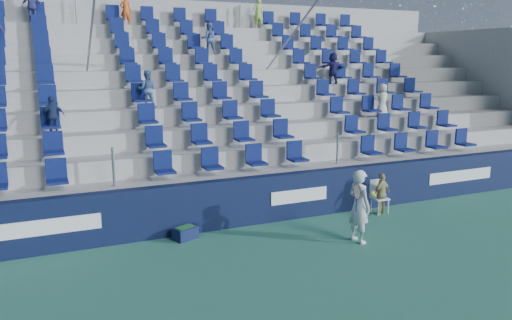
{
  "coord_description": "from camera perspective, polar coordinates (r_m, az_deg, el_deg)",
  "views": [
    {
      "loc": [
        -4.49,
        -7.85,
        4.08
      ],
      "look_at": [
        0.2,
        2.8,
        1.7
      ],
      "focal_mm": 35.0,
      "sensor_mm": 36.0,
      "label": 1
    }
  ],
  "objects": [
    {
      "name": "ground",
      "position": [
        9.92,
        5.61,
        -12.78
      ],
      "size": [
        70.0,
        70.0,
        0.0
      ],
      "primitive_type": "plane",
      "color": "#307159",
      "rests_on": "ground"
    },
    {
      "name": "sponsor_wall",
      "position": [
        12.38,
        -1.49,
        -4.77
      ],
      "size": [
        24.0,
        0.32,
        1.2
      ],
      "color": "#0E1534",
      "rests_on": "ground"
    },
    {
      "name": "grandstand",
      "position": [
        16.81,
        -8.18,
        4.79
      ],
      "size": [
        24.0,
        8.17,
        6.63
      ],
      "color": "#A9A9A4",
      "rests_on": "ground"
    },
    {
      "name": "tennis_player",
      "position": [
        11.42,
        11.7,
        -5.18
      ],
      "size": [
        0.69,
        0.67,
        1.67
      ],
      "color": "silver",
      "rests_on": "ground"
    },
    {
      "name": "line_judge_chair",
      "position": [
        13.78,
        13.77,
        -3.78
      ],
      "size": [
        0.41,
        0.42,
        0.9
      ],
      "color": "white",
      "rests_on": "ground"
    },
    {
      "name": "line_judge",
      "position": [
        13.66,
        14.15,
        -3.74
      ],
      "size": [
        0.7,
        0.46,
        1.11
      ],
      "primitive_type": "imported",
      "rotation": [
        0.0,
        0.0,
        3.45
      ],
      "color": "tan",
      "rests_on": "ground"
    },
    {
      "name": "ball_bin",
      "position": [
        11.66,
        -8.1,
        -8.19
      ],
      "size": [
        0.62,
        0.52,
        0.3
      ],
      "color": "#0F173A",
      "rests_on": "ground"
    }
  ]
}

